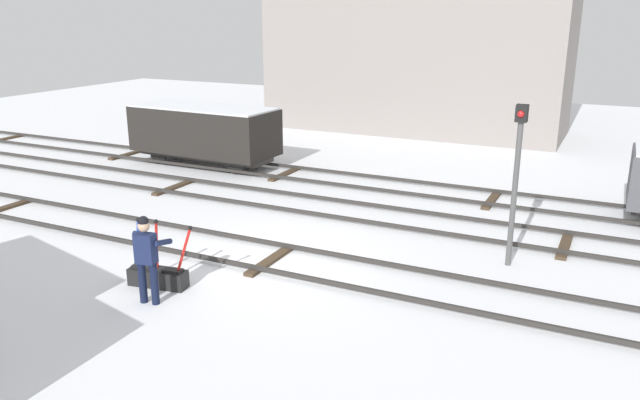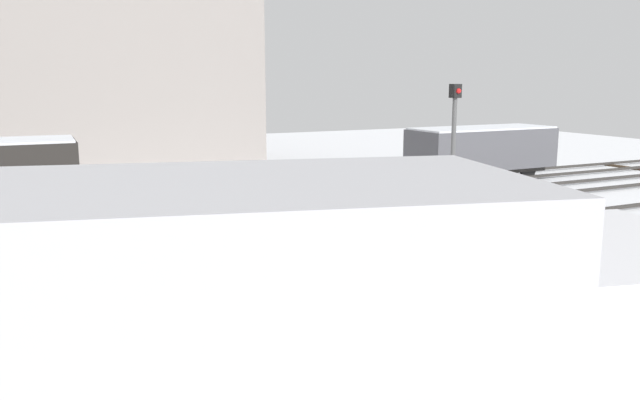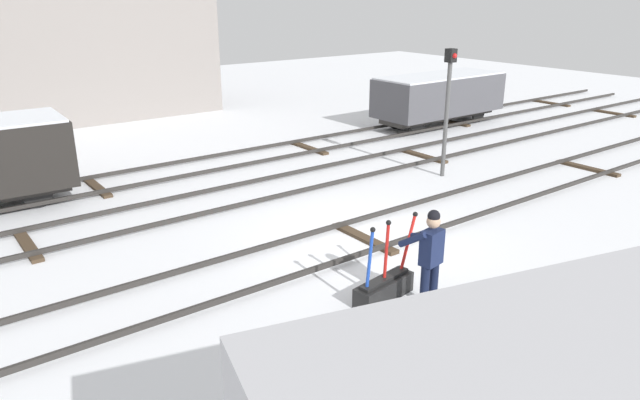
# 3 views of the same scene
# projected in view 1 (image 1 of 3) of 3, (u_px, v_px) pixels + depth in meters

# --- Properties ---
(ground_plane) EXTENTS (60.00, 60.00, 0.00)m
(ground_plane) POSITION_uv_depth(u_px,v_px,m) (271.00, 261.00, 14.17)
(ground_plane) COLOR white
(track_main_line) EXTENTS (44.00, 1.94, 0.18)m
(track_main_line) POSITION_uv_depth(u_px,v_px,m) (271.00, 257.00, 14.13)
(track_main_line) COLOR #2D2B28
(track_main_line) RESTS_ON ground_plane
(track_siding_near) EXTENTS (44.00, 1.94, 0.18)m
(track_siding_near) POSITION_uv_depth(u_px,v_px,m) (342.00, 210.00, 17.50)
(track_siding_near) COLOR #2D2B28
(track_siding_near) RESTS_ON ground_plane
(track_siding_far) EXTENTS (44.00, 1.94, 0.18)m
(track_siding_far) POSITION_uv_depth(u_px,v_px,m) (381.00, 184.00, 20.09)
(track_siding_far) COLOR #2D2B28
(track_siding_far) RESTS_ON ground_plane
(switch_lever_frame) EXTENTS (1.49, 0.55, 1.45)m
(switch_lever_frame) POSITION_uv_depth(u_px,v_px,m) (158.00, 275.00, 12.83)
(switch_lever_frame) COLOR black
(switch_lever_frame) RESTS_ON ground_plane
(rail_worker) EXTENTS (0.60, 0.73, 1.77)m
(rail_worker) POSITION_uv_depth(u_px,v_px,m) (147.00, 254.00, 11.89)
(rail_worker) COLOR #111831
(rail_worker) RESTS_ON ground_plane
(signal_post) EXTENTS (0.24, 0.32, 3.57)m
(signal_post) POSITION_uv_depth(u_px,v_px,m) (517.00, 169.00, 13.34)
(signal_post) COLOR #4C4C4C
(signal_post) RESTS_ON ground_plane
(freight_car_far_end) EXTENTS (5.44, 2.27, 2.16)m
(freight_car_far_end) POSITION_uv_depth(u_px,v_px,m) (204.00, 131.00, 22.64)
(freight_car_far_end) COLOR #2D2B28
(freight_car_far_end) RESTS_ON ground_plane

